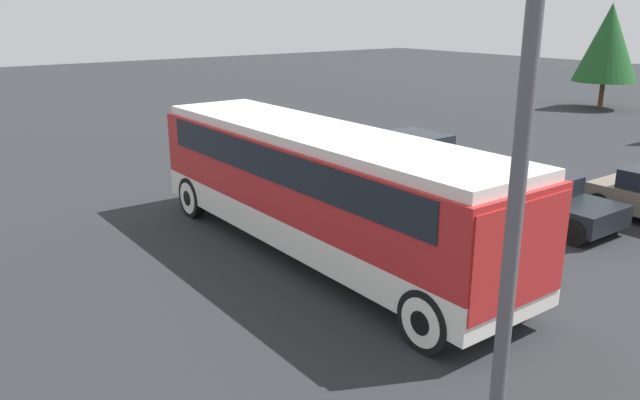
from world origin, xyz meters
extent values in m
plane|color=#26282B|center=(0.00, 0.00, 0.00)|extent=(120.00, 120.00, 0.00)
cube|color=silver|center=(0.00, 0.00, 0.83)|extent=(11.02, 2.59, 0.70)
cube|color=red|center=(0.00, 0.00, 1.99)|extent=(11.02, 2.59, 1.63)
cube|color=black|center=(0.00, 0.00, 2.39)|extent=(9.70, 2.63, 0.73)
cube|color=silver|center=(0.00, 0.00, 2.92)|extent=(10.80, 2.38, 0.22)
cube|color=red|center=(5.36, 0.00, 1.76)|extent=(0.36, 2.49, 1.86)
cylinder|color=black|center=(4.60, -1.18, 0.57)|extent=(1.14, 0.28, 1.14)
cylinder|color=silver|center=(4.60, -1.18, 0.57)|extent=(0.89, 0.30, 0.89)
cylinder|color=black|center=(4.60, -1.18, 0.57)|extent=(0.43, 0.32, 0.43)
cylinder|color=black|center=(4.60, 1.18, 0.57)|extent=(1.14, 0.28, 1.14)
cylinder|color=silver|center=(4.60, 1.18, 0.57)|extent=(0.89, 0.30, 0.89)
cylinder|color=black|center=(4.60, 1.18, 0.57)|extent=(0.43, 0.32, 0.43)
cylinder|color=black|center=(-4.43, -1.18, 0.57)|extent=(1.14, 0.28, 1.14)
cylinder|color=silver|center=(-4.43, -1.18, 0.57)|extent=(0.89, 0.30, 0.89)
cylinder|color=black|center=(-4.43, -1.18, 0.57)|extent=(0.43, 0.32, 0.43)
cylinder|color=black|center=(-4.43, 1.18, 0.57)|extent=(1.14, 0.28, 1.14)
cylinder|color=silver|center=(-4.43, 1.18, 0.57)|extent=(0.89, 0.30, 0.89)
cylinder|color=black|center=(-4.43, 1.18, 0.57)|extent=(0.43, 0.32, 0.43)
cube|color=#BCBCC1|center=(-4.20, 7.62, 0.55)|extent=(4.21, 1.74, 0.62)
cube|color=black|center=(-4.37, 7.62, 1.12)|extent=(2.19, 1.57, 0.53)
cylinder|color=black|center=(-2.54, 6.84, 0.32)|extent=(0.63, 0.22, 0.63)
cylinder|color=black|center=(-2.54, 6.84, 0.32)|extent=(0.24, 0.26, 0.24)
cylinder|color=black|center=(-2.54, 8.40, 0.32)|extent=(0.63, 0.22, 0.63)
cylinder|color=black|center=(-2.54, 8.40, 0.32)|extent=(0.24, 0.26, 0.24)
cylinder|color=black|center=(-5.86, 6.84, 0.32)|extent=(0.63, 0.22, 0.63)
cylinder|color=black|center=(-5.86, 6.84, 0.32)|extent=(0.24, 0.26, 0.24)
cylinder|color=black|center=(-5.86, 8.40, 0.32)|extent=(0.63, 0.22, 0.63)
cylinder|color=black|center=(-5.86, 8.40, 0.32)|extent=(0.24, 0.26, 0.24)
cube|color=black|center=(1.39, 6.26, 0.54)|extent=(4.78, 1.87, 0.57)
cube|color=black|center=(1.20, 6.26, 1.07)|extent=(2.49, 1.68, 0.48)
cylinder|color=black|center=(3.29, 5.42, 0.35)|extent=(0.70, 0.22, 0.70)
cylinder|color=black|center=(3.29, 5.42, 0.35)|extent=(0.26, 0.26, 0.26)
cylinder|color=black|center=(3.29, 7.10, 0.35)|extent=(0.70, 0.22, 0.70)
cylinder|color=black|center=(3.29, 7.10, 0.35)|extent=(0.26, 0.26, 0.26)
cylinder|color=black|center=(-0.51, 5.42, 0.35)|extent=(0.70, 0.22, 0.70)
cylinder|color=black|center=(-0.51, 5.42, 0.35)|extent=(0.26, 0.26, 0.26)
cylinder|color=black|center=(-0.51, 7.10, 0.35)|extent=(0.70, 0.22, 0.70)
cylinder|color=black|center=(-0.51, 7.10, 0.35)|extent=(0.26, 0.26, 0.26)
cylinder|color=black|center=(2.35, 8.16, 0.33)|extent=(0.66, 0.22, 0.66)
cylinder|color=black|center=(2.35, 8.16, 0.33)|extent=(0.25, 0.26, 0.25)
cylinder|color=black|center=(2.35, 9.83, 0.33)|extent=(0.66, 0.22, 0.66)
cylinder|color=black|center=(2.35, 9.83, 0.33)|extent=(0.25, 0.26, 0.25)
cylinder|color=#515156|center=(7.75, -3.47, 2.95)|extent=(0.16, 0.16, 5.91)
cylinder|color=brown|center=(-8.57, 27.11, 0.79)|extent=(0.28, 0.28, 1.58)
cone|color=#1E5123|center=(-8.57, 27.11, 3.79)|extent=(3.59, 3.59, 4.41)
camera|label=1|loc=(11.14, -8.30, 5.62)|focal=35.00mm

